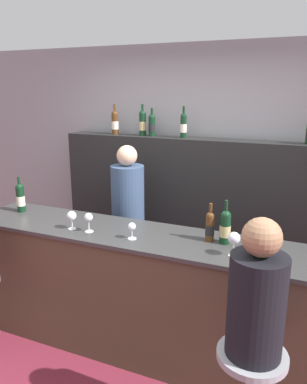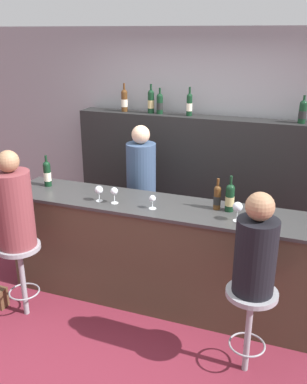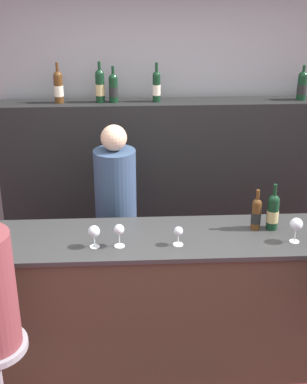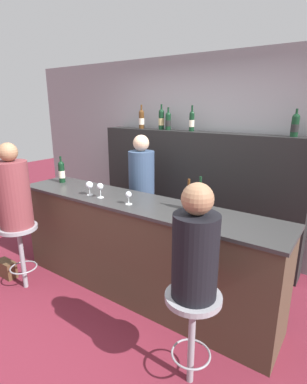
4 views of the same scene
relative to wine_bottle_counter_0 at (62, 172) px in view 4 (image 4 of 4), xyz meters
The scene contains 22 objects.
ground_plane 1.74m from the wine_bottle_counter_0, 16.12° to the right, with size 16.00×16.00×0.00m, color maroon.
wall_back 1.85m from the wine_bottle_counter_0, 48.61° to the left, with size 6.40×0.05×2.60m.
bar_counter 1.39m from the wine_bottle_counter_0, ahead, with size 2.98×0.59×1.05m.
back_bar_cabinet 1.72m from the wine_bottle_counter_0, 43.54° to the left, with size 2.79×0.28×1.65m.
wine_bottle_counter_0 is the anchor object (origin of this frame).
wine_bottle_counter_1 1.77m from the wine_bottle_counter_0, ahead, with size 0.07×0.07×0.29m.
wine_bottle_counter_2 1.88m from the wine_bottle_counter_0, ahead, with size 0.08×0.08×0.33m.
wine_bottle_backbar_0 1.36m from the wine_bottle_counter_0, 72.78° to the left, with size 0.08×0.08×0.33m.
wine_bottle_backbar_1 1.48m from the wine_bottle_counter_0, 59.06° to the left, with size 0.08×0.08×0.33m.
wine_bottle_backbar_2 1.53m from the wine_bottle_counter_0, 55.28° to the left, with size 0.08×0.08×0.29m.
wine_bottle_backbar_3 1.75m from the wine_bottle_counter_0, 45.08° to the left, with size 0.07×0.07×0.32m.
wine_bottle_backbar_4 2.70m from the wine_bottle_counter_0, 26.11° to the left, with size 0.08×0.08×0.29m.
wine_glass_0 0.71m from the wine_bottle_counter_0, 15.60° to the right, with size 0.08×0.08×0.15m.
wine_glass_1 0.87m from the wine_bottle_counter_0, 12.79° to the right, with size 0.07×0.07×0.15m.
wine_glass_2 1.24m from the wine_bottle_counter_0, ahead, with size 0.07×0.07×0.13m.
wine_glass_3 1.99m from the wine_bottle_counter_0, ahead, with size 0.08×0.08×0.17m.
bar_stool_left 0.94m from the wine_bottle_counter_0, 80.09° to the right, with size 0.39×0.39×0.74m.
guest_seated_left 0.73m from the wine_bottle_counter_0, 80.09° to the right, with size 0.33×0.33×0.88m.
bar_stool_right 2.40m from the wine_bottle_counter_0, 17.91° to the right, with size 0.39×0.39×0.74m.
guest_seated_right 2.32m from the wine_bottle_counter_0, 17.91° to the right, with size 0.30×0.30×0.78m.
bartender 1.07m from the wine_bottle_counter_0, 34.31° to the left, with size 0.32×0.32×1.63m.
handbag 1.32m from the wine_bottle_counter_0, 109.31° to the right, with size 0.26×0.12×0.20m.
Camera 4 is at (1.77, -1.95, 1.97)m, focal length 28.00 mm.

